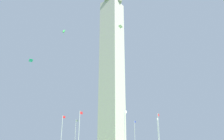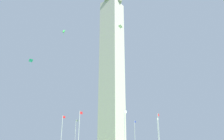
{
  "view_description": "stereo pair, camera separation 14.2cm",
  "coord_description": "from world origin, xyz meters",
  "px_view_note": "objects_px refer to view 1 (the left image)",
  "views": [
    {
      "loc": [
        -55.7,
        -36.36,
        1.87
      ],
      "look_at": [
        0.0,
        0.0,
        24.61
      ],
      "focal_mm": 33.76,
      "sensor_mm": 36.0,
      "label": 1
    },
    {
      "loc": [
        -55.62,
        -36.48,
        1.87
      ],
      "look_at": [
        0.0,
        0.0,
        24.61
      ],
      "focal_mm": 33.76,
      "sensor_mm": 36.0,
      "label": 2
    }
  ],
  "objects_px": {
    "flagpole_s": "(79,128)",
    "kite_cyan_diamond": "(31,61)",
    "flagpole_e": "(75,132)",
    "flagpole_nw": "(158,131)",
    "flagpole_sw": "(125,128)",
    "kite_green_box": "(64,31)",
    "flagpole_ne": "(104,133)",
    "flagpole_n": "(135,132)",
    "flagpole_se": "(62,130)",
    "flagpole_w": "(159,129)",
    "kite_white_diamond": "(121,27)",
    "obelisk_monument": "(112,59)"
  },
  "relations": [
    {
      "from": "flagpole_se",
      "to": "flagpole_nw",
      "type": "bearing_deg",
      "value": -45.0
    },
    {
      "from": "obelisk_monument",
      "to": "flagpole_ne",
      "type": "bearing_deg",
      "value": 44.86
    },
    {
      "from": "flagpole_s",
      "to": "kite_cyan_diamond",
      "type": "height_order",
      "value": "kite_cyan_diamond"
    },
    {
      "from": "flagpole_se",
      "to": "flagpole_nw",
      "type": "distance_m",
      "value": 29.88
    },
    {
      "from": "flagpole_ne",
      "to": "kite_green_box",
      "type": "height_order",
      "value": "kite_green_box"
    },
    {
      "from": "flagpole_sw",
      "to": "kite_white_diamond",
      "type": "relative_size",
      "value": 5.33
    },
    {
      "from": "flagpole_sw",
      "to": "flagpole_n",
      "type": "bearing_deg",
      "value": 22.5
    },
    {
      "from": "flagpole_n",
      "to": "flagpole_ne",
      "type": "height_order",
      "value": "same"
    },
    {
      "from": "flagpole_s",
      "to": "flagpole_nw",
      "type": "distance_m",
      "value": 27.61
    },
    {
      "from": "flagpole_n",
      "to": "kite_cyan_diamond",
      "type": "xyz_separation_m",
      "value": [
        -36.79,
        13.26,
        18.61
      ]
    },
    {
      "from": "obelisk_monument",
      "to": "flagpole_n",
      "type": "bearing_deg",
      "value": 0.0
    },
    {
      "from": "flagpole_n",
      "to": "flagpole_sw",
      "type": "distance_m",
      "value": 27.61
    },
    {
      "from": "kite_green_box",
      "to": "kite_cyan_diamond",
      "type": "bearing_deg",
      "value": 112.72
    },
    {
      "from": "flagpole_ne",
      "to": "flagpole_sw",
      "type": "xyz_separation_m",
      "value": [
        -21.13,
        -21.13,
        0.0
      ]
    },
    {
      "from": "flagpole_ne",
      "to": "flagpole_sw",
      "type": "relative_size",
      "value": 1.0
    },
    {
      "from": "flagpole_e",
      "to": "flagpole_nw",
      "type": "distance_m",
      "value": 27.61
    },
    {
      "from": "flagpole_s",
      "to": "flagpole_w",
      "type": "distance_m",
      "value": 21.13
    },
    {
      "from": "flagpole_w",
      "to": "flagpole_s",
      "type": "bearing_deg",
      "value": 135.0
    },
    {
      "from": "flagpole_nw",
      "to": "kite_green_box",
      "type": "relative_size",
      "value": 5.91
    },
    {
      "from": "obelisk_monument",
      "to": "flagpole_e",
      "type": "relative_size",
      "value": 6.15
    },
    {
      "from": "flagpole_e",
      "to": "flagpole_nw",
      "type": "bearing_deg",
      "value": -67.5
    },
    {
      "from": "flagpole_s",
      "to": "flagpole_sw",
      "type": "height_order",
      "value": "same"
    },
    {
      "from": "flagpole_ne",
      "to": "flagpole_n",
      "type": "bearing_deg",
      "value": -67.5
    },
    {
      "from": "flagpole_n",
      "to": "flagpole_w",
      "type": "xyz_separation_m",
      "value": [
        -14.94,
        -14.94,
        0.0
      ]
    },
    {
      "from": "flagpole_w",
      "to": "kite_white_diamond",
      "type": "xyz_separation_m",
      "value": [
        -8.89,
        6.18,
        28.86
      ]
    },
    {
      "from": "kite_white_diamond",
      "to": "flagpole_n",
      "type": "bearing_deg",
      "value": 20.19
    },
    {
      "from": "flagpole_ne",
      "to": "kite_white_diamond",
      "type": "relative_size",
      "value": 5.33
    },
    {
      "from": "flagpole_nw",
      "to": "flagpole_e",
      "type": "bearing_deg",
      "value": 112.5
    },
    {
      "from": "flagpole_sw",
      "to": "kite_green_box",
      "type": "height_order",
      "value": "kite_green_box"
    },
    {
      "from": "flagpole_se",
      "to": "flagpole_s",
      "type": "bearing_deg",
      "value": -112.5
    },
    {
      "from": "obelisk_monument",
      "to": "flagpole_nw",
      "type": "bearing_deg",
      "value": -44.86
    },
    {
      "from": "flagpole_se",
      "to": "flagpole_w",
      "type": "distance_m",
      "value": 27.61
    },
    {
      "from": "kite_green_box",
      "to": "flagpole_ne",
      "type": "bearing_deg",
      "value": 11.46
    },
    {
      "from": "flagpole_sw",
      "to": "kite_green_box",
      "type": "xyz_separation_m",
      "value": [
        -7.71,
        15.29,
        27.06
      ]
    },
    {
      "from": "flagpole_sw",
      "to": "flagpole_nw",
      "type": "height_order",
      "value": "same"
    },
    {
      "from": "flagpole_se",
      "to": "flagpole_nw",
      "type": "height_order",
      "value": "same"
    },
    {
      "from": "kite_green_box",
      "to": "kite_white_diamond",
      "type": "bearing_deg",
      "value": -55.19
    },
    {
      "from": "flagpole_ne",
      "to": "kite_white_diamond",
      "type": "bearing_deg",
      "value": -135.19
    },
    {
      "from": "flagpole_sw",
      "to": "kite_white_diamond",
      "type": "xyz_separation_m",
      "value": [
        1.67,
        1.8,
        28.86
      ]
    },
    {
      "from": "obelisk_monument",
      "to": "flagpole_n",
      "type": "distance_m",
      "value": 27.99
    },
    {
      "from": "flagpole_sw",
      "to": "kite_green_box",
      "type": "relative_size",
      "value": 5.91
    },
    {
      "from": "flagpole_w",
      "to": "kite_green_box",
      "type": "height_order",
      "value": "kite_green_box"
    },
    {
      "from": "flagpole_nw",
      "to": "kite_green_box",
      "type": "distance_m",
      "value": 42.4
    },
    {
      "from": "flagpole_e",
      "to": "kite_green_box",
      "type": "height_order",
      "value": "kite_green_box"
    },
    {
      "from": "kite_white_diamond",
      "to": "obelisk_monument",
      "type": "bearing_deg",
      "value": 44.74
    },
    {
      "from": "flagpole_n",
      "to": "kite_cyan_diamond",
      "type": "relative_size",
      "value": 5.44
    },
    {
      "from": "flagpole_ne",
      "to": "flagpole_w",
      "type": "height_order",
      "value": "same"
    },
    {
      "from": "obelisk_monument",
      "to": "flagpole_s",
      "type": "distance_m",
      "value": 27.93
    },
    {
      "from": "flagpole_s",
      "to": "kite_white_diamond",
      "type": "height_order",
      "value": "kite_white_diamond"
    },
    {
      "from": "flagpole_s",
      "to": "flagpole_w",
      "type": "height_order",
      "value": "same"
    }
  ]
}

